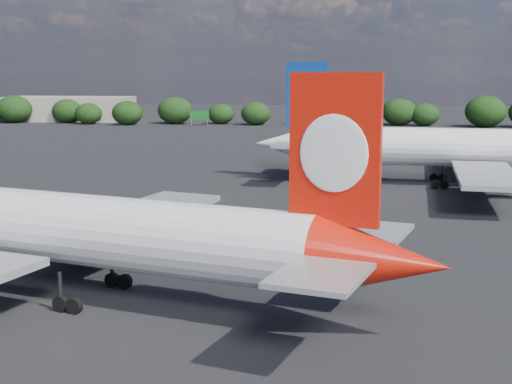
# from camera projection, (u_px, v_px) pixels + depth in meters

# --- Properties ---
(ground) EXTENTS (500.00, 500.00, 0.00)m
(ground) POSITION_uv_depth(u_px,v_px,m) (178.00, 189.00, 101.33)
(ground) COLOR black
(ground) RESTS_ON ground
(qantas_airliner) EXTENTS (49.76, 47.74, 16.56)m
(qantas_airliner) POSITION_uv_depth(u_px,v_px,m) (82.00, 232.00, 51.92)
(qantas_airliner) COLOR white
(qantas_airliner) RESTS_ON ground
(china_southern_airliner) EXTENTS (54.92, 52.31, 17.91)m
(china_southern_airliner) POSITION_uv_depth(u_px,v_px,m) (447.00, 149.00, 103.28)
(china_southern_airliner) COLOR white
(china_southern_airliner) RESTS_ON ground
(terminal_building) EXTENTS (42.00, 16.00, 8.00)m
(terminal_building) POSITION_uv_depth(u_px,v_px,m) (69.00, 109.00, 236.58)
(terminal_building) COLOR gray
(terminal_building) RESTS_ON ground
(highway_sign) EXTENTS (6.00, 0.30, 4.50)m
(highway_sign) POSITION_uv_depth(u_px,v_px,m) (199.00, 115.00, 216.35)
(highway_sign) COLOR #136020
(highway_sign) RESTS_ON ground
(billboard_yellow) EXTENTS (5.00, 0.30, 5.50)m
(billboard_yellow) POSITION_uv_depth(u_px,v_px,m) (299.00, 112.00, 219.12)
(billboard_yellow) COLOR yellow
(billboard_yellow) RESTS_ON ground
(horizon_treeline) EXTENTS (203.61, 16.51, 9.31)m
(horizon_treeline) POSITION_uv_depth(u_px,v_px,m) (284.00, 112.00, 218.12)
(horizon_treeline) COLOR black
(horizon_treeline) RESTS_ON ground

